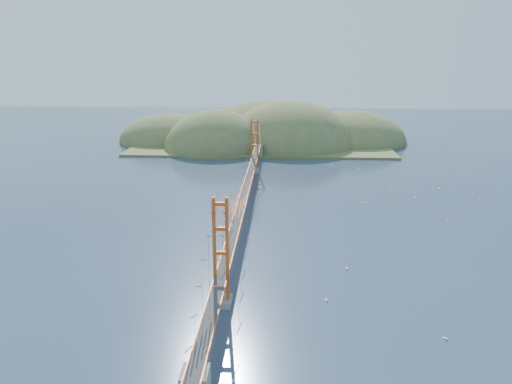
# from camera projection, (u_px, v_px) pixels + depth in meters

# --- Properties ---
(ground) EXTENTS (320.00, 320.00, 0.00)m
(ground) POSITION_uv_depth(u_px,v_px,m) (244.00, 214.00, 80.98)
(ground) COLOR #2A3A54
(ground) RESTS_ON ground
(bridge) EXTENTS (2.20, 94.40, 12.00)m
(bridge) POSITION_uv_depth(u_px,v_px,m) (244.00, 172.00, 79.26)
(bridge) COLOR gray
(bridge) RESTS_ON ground
(far_headlands) EXTENTS (84.00, 58.00, 25.00)m
(far_headlands) POSITION_uv_depth(u_px,v_px,m) (270.00, 141.00, 146.71)
(far_headlands) COLOR olive
(far_headlands) RESTS_ON ground
(sailboat_2) EXTENTS (0.56, 0.51, 0.63)m
(sailboat_2) POSITION_uv_depth(u_px,v_px,m) (448.00, 220.00, 77.83)
(sailboat_2) COLOR white
(sailboat_2) RESTS_ON ground
(sailboat_6) EXTENTS (0.52, 0.52, 0.56)m
(sailboat_6) POSITION_uv_depth(u_px,v_px,m) (445.00, 338.00, 45.83)
(sailboat_6) COLOR white
(sailboat_6) RESTS_ON ground
(sailboat_15) EXTENTS (0.58, 0.58, 0.61)m
(sailboat_15) POSITION_uv_depth(u_px,v_px,m) (378.00, 173.00, 107.95)
(sailboat_15) COLOR white
(sailboat_15) RESTS_ON ground
(sailboat_10) EXTENTS (0.41, 0.49, 0.58)m
(sailboat_10) POSITION_uv_depth(u_px,v_px,m) (326.00, 299.00, 52.94)
(sailboat_10) COLOR white
(sailboat_10) RESTS_ON ground
(sailboat_12) EXTENTS (0.52, 0.52, 0.57)m
(sailboat_12) POSITION_uv_depth(u_px,v_px,m) (332.00, 165.00, 115.57)
(sailboat_12) COLOR white
(sailboat_12) RESTS_ON ground
(sailboat_17) EXTENTS (0.60, 0.60, 0.68)m
(sailboat_17) POSITION_uv_depth(u_px,v_px,m) (450.00, 168.00, 112.49)
(sailboat_17) COLOR white
(sailboat_17) RESTS_ON ground
(sailboat_9) EXTENTS (0.61, 0.63, 0.71)m
(sailboat_9) POSITION_uv_depth(u_px,v_px,m) (439.00, 188.00, 96.20)
(sailboat_9) COLOR white
(sailboat_9) RESTS_ON ground
(sailboat_8) EXTENTS (0.56, 0.56, 0.59)m
(sailboat_8) POSITION_uv_depth(u_px,v_px,m) (480.00, 199.00, 89.10)
(sailboat_8) COLOR white
(sailboat_8) RESTS_ON ground
(sailboat_0) EXTENTS (0.52, 0.57, 0.65)m
(sailboat_0) POSITION_uv_depth(u_px,v_px,m) (347.00, 268.00, 60.61)
(sailboat_0) COLOR white
(sailboat_0) RESTS_ON ground
(sailboat_16) EXTENTS (0.56, 0.56, 0.60)m
(sailboat_16) POSITION_uv_depth(u_px,v_px,m) (392.00, 189.00, 95.15)
(sailboat_16) COLOR white
(sailboat_16) RESTS_ON ground
(sailboat_4) EXTENTS (0.66, 0.66, 0.69)m
(sailboat_4) POSITION_uv_depth(u_px,v_px,m) (406.00, 182.00, 100.68)
(sailboat_4) COLOR white
(sailboat_4) RESTS_ON ground
(sailboat_14) EXTENTS (0.57, 0.61, 0.68)m
(sailboat_14) POSITION_uv_depth(u_px,v_px,m) (415.00, 198.00, 89.78)
(sailboat_14) COLOR white
(sailboat_14) RESTS_ON ground
(sailboat_1) EXTENTS (0.55, 0.55, 0.60)m
(sailboat_1) POSITION_uv_depth(u_px,v_px,m) (390.00, 192.00, 93.40)
(sailboat_1) COLOR white
(sailboat_1) RESTS_ON ground
(sailboat_7) EXTENTS (0.57, 0.53, 0.64)m
(sailboat_7) POSITION_uv_depth(u_px,v_px,m) (358.00, 169.00, 111.74)
(sailboat_7) COLOR white
(sailboat_7) RESTS_ON ground
(sailboat_3) EXTENTS (0.59, 0.49, 0.69)m
(sailboat_3) POSITION_uv_depth(u_px,v_px,m) (365.00, 203.00, 86.80)
(sailboat_3) COLOR white
(sailboat_3) RESTS_ON ground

